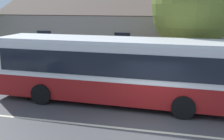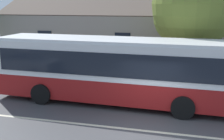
{
  "view_description": "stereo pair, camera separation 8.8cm",
  "coord_description": "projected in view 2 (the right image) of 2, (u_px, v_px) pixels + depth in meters",
  "views": [
    {
      "loc": [
        1.08,
        -9.9,
        4.72
      ],
      "look_at": [
        -2.39,
        4.35,
        1.25
      ],
      "focal_mm": 45.0,
      "sensor_mm": 36.0,
      "label": 1
    },
    {
      "loc": [
        1.16,
        -9.88,
        4.72
      ],
      "look_at": [
        -2.39,
        4.35,
        1.25
      ],
      "focal_mm": 45.0,
      "sensor_mm": 36.0,
      "label": 2
    }
  ],
  "objects": [
    {
      "name": "transit_bus",
      "position": [
        111.0,
        68.0,
        13.54
      ],
      "size": [
        11.48,
        3.02,
        3.12
      ],
      "color": "maroon",
      "rests_on": "ground"
    },
    {
      "name": "sidewalk_far",
      "position": [
        159.0,
        86.0,
        16.34
      ],
      "size": [
        60.0,
        3.0,
        0.15
      ],
      "primitive_type": "cube",
      "color": "gray",
      "rests_on": "ground"
    },
    {
      "name": "bench_by_building",
      "position": [
        30.0,
        71.0,
        17.7
      ],
      "size": [
        1.68,
        0.51,
        0.94
      ],
      "color": "brown",
      "rests_on": "sidewalk_far"
    },
    {
      "name": "community_building",
      "position": [
        169.0,
        37.0,
        23.26
      ],
      "size": [
        26.02,
        9.35,
        6.83
      ],
      "color": "gray",
      "rests_on": "ground"
    },
    {
      "name": "ground_plane",
      "position": [
        145.0,
        131.0,
        10.69
      ],
      "size": [
        300.0,
        300.0,
        0.0
      ],
      "primitive_type": "plane",
      "color": "#424244"
    },
    {
      "name": "lane_divider_stripe",
      "position": [
        145.0,
        131.0,
        10.69
      ],
      "size": [
        60.0,
        0.16,
        0.01
      ],
      "primitive_type": "cube",
      "color": "beige",
      "rests_on": "ground"
    },
    {
      "name": "street_tree_primary",
      "position": [
        192.0,
        7.0,
        15.58
      ],
      "size": [
        4.79,
        4.79,
        7.11
      ],
      "color": "#4C3828",
      "rests_on": "ground"
    }
  ]
}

